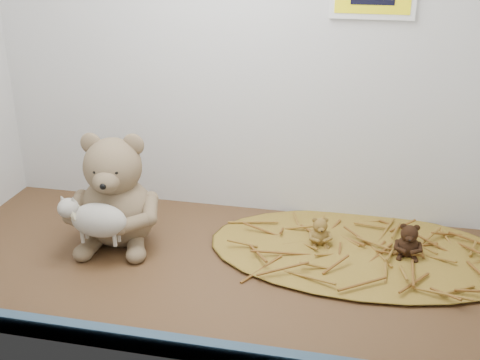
% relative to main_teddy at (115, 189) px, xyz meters
% --- Properties ---
extents(alcove_shell, '(1.20, 0.60, 0.90)m').
position_rel_main_teddy_xyz_m(alcove_shell, '(0.22, 0.03, 0.32)').
color(alcove_shell, '#442E17').
rests_on(alcove_shell, ground).
extents(front_rail, '(1.19, 0.02, 0.04)m').
position_rel_main_teddy_xyz_m(front_rail, '(0.22, -0.35, -0.11)').
color(front_rail, '#364D67').
rests_on(front_rail, shelf_floor).
extents(straw_bed, '(0.68, 0.40, 0.01)m').
position_rel_main_teddy_xyz_m(straw_bed, '(0.55, 0.06, -0.12)').
color(straw_bed, brown).
rests_on(straw_bed, shelf_floor).
extents(main_teddy, '(0.24, 0.25, 0.26)m').
position_rel_main_teddy_xyz_m(main_teddy, '(0.00, 0.00, 0.00)').
color(main_teddy, '#7A664B').
rests_on(main_teddy, shelf_floor).
extents(toy_lamb, '(0.16, 0.10, 0.10)m').
position_rel_main_teddy_xyz_m(toy_lamb, '(0.00, -0.09, -0.03)').
color(toy_lamb, '#B1A99E').
rests_on(toy_lamb, main_teddy).
extents(mini_teddy_tan, '(0.07, 0.07, 0.07)m').
position_rel_main_teddy_xyz_m(mini_teddy_tan, '(0.45, 0.06, -0.08)').
color(mini_teddy_tan, olive).
rests_on(mini_teddy_tan, straw_bed).
extents(mini_teddy_brown, '(0.06, 0.07, 0.08)m').
position_rel_main_teddy_xyz_m(mini_teddy_brown, '(0.64, 0.05, -0.08)').
color(mini_teddy_brown, black).
rests_on(mini_teddy_brown, straw_bed).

